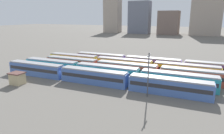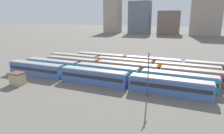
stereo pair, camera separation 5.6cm
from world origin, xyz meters
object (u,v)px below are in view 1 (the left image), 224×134
object	(u,v)px
train_track_0	(94,76)
train_track_3	(224,74)
train_track_1	(107,72)
catenary_pole_0	(148,73)
train_track_4	(217,69)
signal_hut	(17,78)
train_track_2	(196,76)

from	to	relation	value
train_track_0	train_track_3	xyz separation A→B (m)	(30.79, 15.60, 0.00)
train_track_1	train_track_3	size ratio (longest dim) A/B	0.50
train_track_0	catenary_pole_0	size ratio (longest dim) A/B	5.78
train_track_4	catenary_pole_0	xyz separation A→B (m)	(-14.66, -24.00, 3.47)
train_track_1	catenary_pole_0	world-z (taller)	catenary_pole_0
train_track_1	signal_hut	world-z (taller)	train_track_1
train_track_0	train_track_3	distance (m)	34.51
catenary_pole_0	train_track_2	bearing A→B (deg)	55.57
catenary_pole_0	signal_hut	xyz separation A→B (m)	(-32.42, -4.86, -3.82)
train_track_1	train_track_4	distance (m)	32.14
train_track_1	train_track_3	distance (m)	31.22
train_track_2	train_track_4	distance (m)	11.69
train_track_2	train_track_4	world-z (taller)	same
train_track_3	train_track_0	bearing A→B (deg)	-153.13
train_track_4	train_track_2	bearing A→B (deg)	-117.16
train_track_1	train_track_2	size ratio (longest dim) A/B	0.60
train_track_2	catenary_pole_0	size ratio (longest dim) A/B	9.69
catenary_pole_0	train_track_3	bearing A→B (deg)	49.61
train_track_1	train_track_4	world-z (taller)	same
train_track_0	train_track_4	distance (m)	36.05
train_track_0	catenary_pole_0	world-z (taller)	catenary_pole_0
train_track_4	signal_hut	world-z (taller)	train_track_4
train_track_3	train_track_1	bearing A→B (deg)	-160.54
train_track_0	signal_hut	distance (m)	19.39
train_track_4	signal_hut	bearing A→B (deg)	-148.49
train_track_3	catenary_pole_0	xyz separation A→B (m)	(-16.00, -18.80, 3.47)
train_track_2	train_track_3	distance (m)	8.46
catenary_pole_0	signal_hut	size ratio (longest dim) A/B	2.68
train_track_3	train_track_4	xyz separation A→B (m)	(-1.34, 5.20, 0.00)
train_track_0	train_track_4	size ratio (longest dim) A/B	0.60
catenary_pole_0	train_track_4	bearing A→B (deg)	58.59
signal_hut	train_track_2	bearing A→B (deg)	23.85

